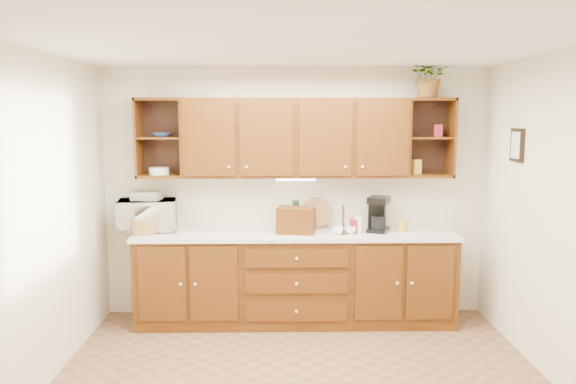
{
  "coord_description": "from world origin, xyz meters",
  "views": [
    {
      "loc": [
        -0.17,
        -4.13,
        2.12
      ],
      "look_at": [
        -0.08,
        1.15,
        1.39
      ],
      "focal_mm": 35.0,
      "sensor_mm": 36.0,
      "label": 1
    }
  ],
  "objects_px": {
    "coffee_maker": "(378,214)",
    "potted_plant": "(430,76)",
    "microwave": "(147,215)",
    "bread_box": "(296,220)"
  },
  "relations": [
    {
      "from": "microwave",
      "to": "potted_plant",
      "type": "distance_m",
      "value": 3.19
    },
    {
      "from": "microwave",
      "to": "bread_box",
      "type": "relative_size",
      "value": 1.54
    },
    {
      "from": "microwave",
      "to": "coffee_maker",
      "type": "relative_size",
      "value": 1.61
    },
    {
      "from": "bread_box",
      "to": "potted_plant",
      "type": "distance_m",
      "value": 1.96
    },
    {
      "from": "coffee_maker",
      "to": "potted_plant",
      "type": "height_order",
      "value": "potted_plant"
    },
    {
      "from": "bread_box",
      "to": "coffee_maker",
      "type": "xyz_separation_m",
      "value": [
        0.84,
        0.08,
        0.04
      ]
    },
    {
      "from": "bread_box",
      "to": "coffee_maker",
      "type": "height_order",
      "value": "coffee_maker"
    },
    {
      "from": "potted_plant",
      "to": "microwave",
      "type": "bearing_deg",
      "value": 179.29
    },
    {
      "from": "bread_box",
      "to": "potted_plant",
      "type": "height_order",
      "value": "potted_plant"
    },
    {
      "from": "coffee_maker",
      "to": "potted_plant",
      "type": "xyz_separation_m",
      "value": [
        0.49,
        0.04,
        1.39
      ]
    }
  ]
}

